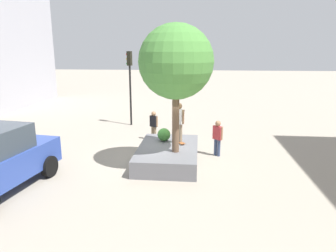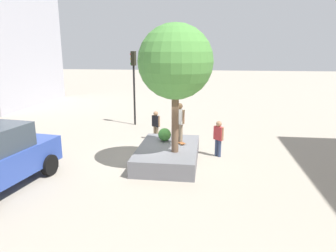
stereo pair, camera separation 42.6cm
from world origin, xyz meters
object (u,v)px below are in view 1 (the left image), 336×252
planter_ledge (168,154)px  skateboarder (179,120)px  passerby_with_bag (218,136)px  skateboard (179,142)px  traffic_light_corner (130,76)px  bystander_watching (154,124)px  plaza_tree (176,62)px

planter_ledge → skateboarder: bearing=-35.6°
skateboarder → passerby_with_bag: skateboarder is taller
skateboard → passerby_with_bag: bearing=-75.9°
planter_ledge → traffic_light_corner: 7.59m
passerby_with_bag → skateboarder: bearing=104.1°
skateboarder → traffic_light_corner: traffic_light_corner is taller
bystander_watching → passerby_with_bag: size_ratio=0.96×
planter_ledge → bystander_watching: bearing=18.5°
skateboarder → bystander_watching: size_ratio=1.10×
plaza_tree → skateboarder: 2.72m
plaza_tree → bystander_watching: plaza_tree is taller
plaza_tree → skateboard: 3.65m
planter_ledge → passerby_with_bag: size_ratio=2.48×
plaza_tree → skateboarder: size_ratio=2.91×
skateboarder → bystander_watching: skateboarder is taller
plaza_tree → skateboard: (1.18, -0.06, -3.45)m
plaza_tree → skateboard: plaza_tree is taller
planter_ledge → skateboard: size_ratio=5.15×
plaza_tree → passerby_with_bag: (1.60, -1.75, -3.24)m
skateboard → skateboarder: bearing=110.6°
planter_ledge → traffic_light_corner: (6.42, 2.97, 2.76)m
bystander_watching → planter_ledge: bearing=-161.5°
bystander_watching → skateboarder: bearing=-150.3°
skateboarder → passerby_with_bag: 1.91m
traffic_light_corner → plaza_tree: bearing=-154.6°
planter_ledge → passerby_with_bag: 2.41m
traffic_light_corner → passerby_with_bag: traffic_light_corner is taller
skateboarder → plaza_tree: bearing=177.1°
skateboard → skateboarder: (-0.00, 0.00, 1.00)m
plaza_tree → traffic_light_corner: bearing=25.4°
plaza_tree → skateboarder: (1.18, -0.06, -2.46)m
planter_ledge → plaza_tree: size_ratio=0.81×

